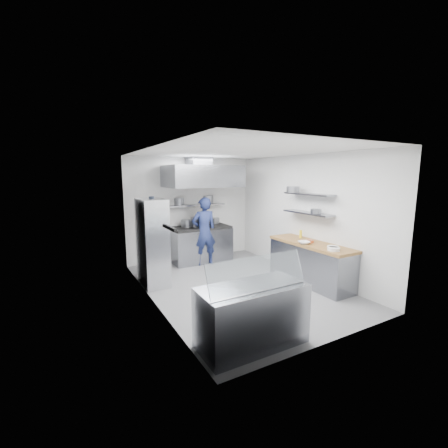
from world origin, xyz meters
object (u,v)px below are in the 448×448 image
gas_range (201,245)px  wire_rack (152,242)px  chef (204,231)px  display_case (252,316)px

gas_range → wire_rack: size_ratio=0.86×
gas_range → chef: (-0.06, -0.36, 0.44)m
gas_range → display_case: (-1.10, -4.10, -0.03)m
gas_range → wire_rack: (-1.63, -1.11, 0.48)m
chef → gas_range: bearing=-94.1°
gas_range → display_case: 4.25m
display_case → wire_rack: bearing=100.1°
wire_rack → chef: bearing=25.8°
gas_range → wire_rack: 2.03m
chef → display_case: size_ratio=1.18×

